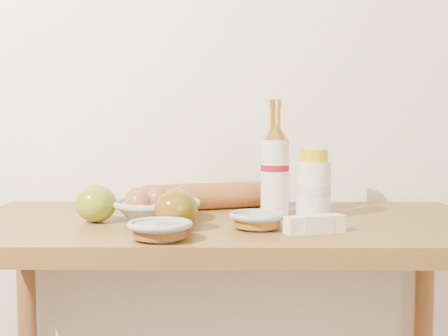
{
  "coord_description": "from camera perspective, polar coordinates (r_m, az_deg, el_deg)",
  "views": [
    {
      "loc": [
        0.01,
        -0.09,
        1.11
      ],
      "look_at": [
        0.0,
        1.15,
        1.02
      ],
      "focal_mm": 45.0,
      "sensor_mm": 36.0,
      "label": 1
    }
  ],
  "objects": [
    {
      "name": "apple_yellowgreen",
      "position": [
        1.27,
        -12.88,
        -3.55
      ],
      "size": [
        0.1,
        0.1,
        0.08
      ],
      "rotation": [
        0.0,
        0.0,
        0.17
      ],
      "color": "olive",
      "rests_on": "table"
    },
    {
      "name": "cream_bottle",
      "position": [
        1.32,
        9.07,
        -1.83
      ],
      "size": [
        0.11,
        0.11,
        0.16
      ],
      "rotation": [
        0.0,
        0.0,
        0.39
      ],
      "color": "white",
      "rests_on": "table"
    },
    {
      "name": "sugar_bowl",
      "position": [
        1.06,
        -6.53,
        -6.28
      ],
      "size": [
        0.16,
        0.16,
        0.04
      ],
      "rotation": [
        0.0,
        0.0,
        0.37
      ],
      "color": "#99A7A1",
      "rests_on": "table"
    },
    {
      "name": "butter_stick",
      "position": [
        1.14,
        9.19,
        -5.66
      ],
      "size": [
        0.13,
        0.07,
        0.04
      ],
      "rotation": [
        0.0,
        0.0,
        0.34
      ],
      "color": "beige",
      "rests_on": "table"
    },
    {
      "name": "apple_redgreen_front",
      "position": [
        1.15,
        -4.87,
        -4.26
      ],
      "size": [
        0.12,
        0.12,
        0.08
      ],
      "rotation": [
        0.0,
        0.0,
        -0.37
      ],
      "color": "#991608",
      "rests_on": "table"
    },
    {
      "name": "baguette",
      "position": [
        1.44,
        -1.03,
        -2.86
      ],
      "size": [
        0.41,
        0.2,
        0.07
      ],
      "rotation": [
        0.0,
        0.0,
        0.35
      ],
      "color": "#AA6834",
      "rests_on": "table"
    },
    {
      "name": "egg_bowl",
      "position": [
        1.28,
        -6.86,
        -3.97
      ],
      "size": [
        0.21,
        0.21,
        0.07
      ],
      "rotation": [
        0.0,
        0.0,
        0.06
      ],
      "color": "#95A39D",
      "rests_on": "table"
    },
    {
      "name": "table",
      "position": [
        1.31,
        0.01,
        -10.57
      ],
      "size": [
        1.2,
        0.6,
        0.9
      ],
      "color": "olive",
      "rests_on": "ground"
    },
    {
      "name": "back_wall",
      "position": [
        1.61,
        0.11,
        10.95
      ],
      "size": [
        3.5,
        0.02,
        2.6
      ],
      "primitive_type": "cube",
      "color": "#EFE5D0",
      "rests_on": "ground"
    },
    {
      "name": "apple_redgreen_right",
      "position": [
        1.16,
        -4.94,
        -4.55
      ],
      "size": [
        0.08,
        0.08,
        0.07
      ],
      "rotation": [
        0.0,
        0.0,
        0.1
      ],
      "color": "#980B08",
      "rests_on": "table"
    },
    {
      "name": "syrup_bowl",
      "position": [
        1.17,
        3.4,
        -5.32
      ],
      "size": [
        0.15,
        0.15,
        0.03
      ],
      "rotation": [
        0.0,
        0.0,
        0.36
      ],
      "color": "#8D9A95",
      "rests_on": "table"
    },
    {
      "name": "bourbon_bottle",
      "position": [
        1.33,
        5.2,
        -0.08
      ],
      "size": [
        0.09,
        0.09,
        0.27
      ],
      "rotation": [
        0.0,
        0.0,
        0.34
      ],
      "color": "beige",
      "rests_on": "table"
    }
  ]
}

